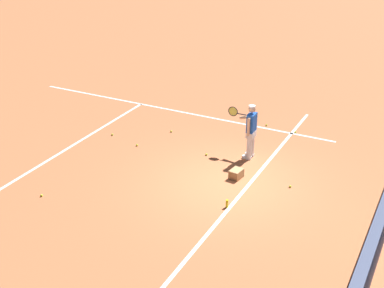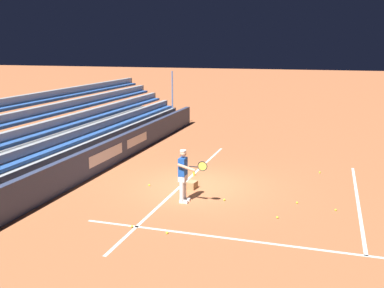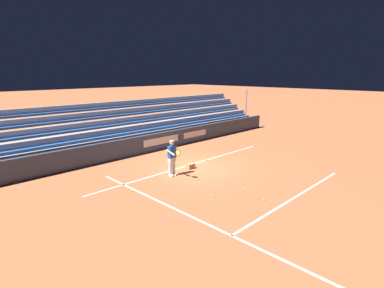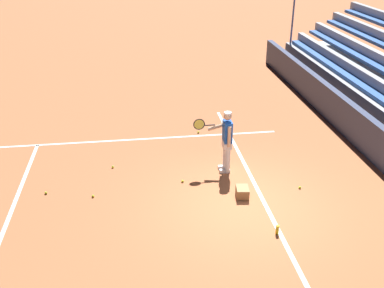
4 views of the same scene
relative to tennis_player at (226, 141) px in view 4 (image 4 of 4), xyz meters
name	(u,v)px [view 4 (image 4 of 4)]	position (x,y,z in m)	size (l,w,h in m)	color
ground_plane	(245,206)	(-1.79, -0.12, -0.89)	(160.00, 160.00, 0.00)	#B7663D
court_baseline_white	(265,204)	(-1.79, -0.62, -0.89)	(12.00, 0.10, 0.01)	white
court_sideline_white	(87,142)	(2.32, 3.88, -0.89)	(0.10, 12.00, 0.01)	white
court_service_line_white	(6,224)	(-1.79, 5.38, -0.89)	(8.22, 0.10, 0.01)	white
tennis_player	(226,141)	(0.00, 0.00, 0.00)	(0.58, 0.99, 1.71)	silver
ball_box_cardboard	(242,192)	(-1.38, -0.15, -0.76)	(0.40, 0.30, 0.26)	#A87F51
tennis_ball_far_left	(183,181)	(-0.48, 1.23, -0.86)	(0.07, 0.07, 0.07)	#CCE533
tennis_ball_far_right	(93,196)	(-0.90, 3.51, -0.86)	(0.07, 0.07, 0.07)	#CCE533
tennis_ball_by_box	(46,193)	(-0.59, 4.69, -0.86)	(0.07, 0.07, 0.07)	#CCE533
tennis_ball_stray_back	(300,187)	(-1.21, -1.70, -0.86)	(0.07, 0.07, 0.07)	#CCE533
tennis_ball_near_player	(113,167)	(0.55, 3.06, -0.86)	(0.07, 0.07, 0.07)	#CCE533
tennis_ball_toward_net	(232,132)	(2.41, -0.72, -0.86)	(0.07, 0.07, 0.07)	#CCE533
tennis_ball_on_baseline	(198,132)	(2.54, 0.36, -0.86)	(0.07, 0.07, 0.07)	#CCE533
water_bottle	(277,230)	(-2.94, -0.55, -0.78)	(0.07, 0.07, 0.22)	yellow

